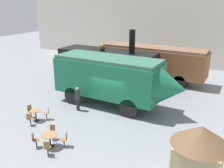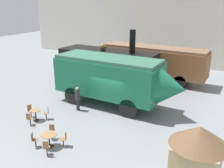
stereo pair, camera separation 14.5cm
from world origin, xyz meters
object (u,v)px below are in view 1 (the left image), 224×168
passenger_coach_wooden (152,60)px  visitor_person (78,98)px  streamlined_locomotive (116,78)px  ticket_kiosk (199,156)px  cafe_table_near (50,137)px  steam_locomotive (107,63)px  cafe_chair_0 (47,147)px  cafe_table_mid (36,113)px

passenger_coach_wooden → visitor_person: (-1.93, -9.43, -1.07)m
streamlined_locomotive → ticket_kiosk: (7.07, -6.09, -0.55)m
streamlined_locomotive → cafe_table_near: streamlined_locomotive is taller
steam_locomotive → streamlined_locomotive: (3.11, -3.98, 0.15)m
cafe_chair_0 → ticket_kiosk: ticket_kiosk is taller
steam_locomotive → visitor_person: (1.11, -6.02, -1.11)m
cafe_table_mid → ticket_kiosk: bearing=-7.4°
steam_locomotive → visitor_person: 6.22m
steam_locomotive → streamlined_locomotive: size_ratio=0.94×
steam_locomotive → cafe_table_mid: bearing=-92.0°
ticket_kiosk → passenger_coach_wooden: bearing=117.9°
cafe_table_mid → cafe_chair_0: (3.42, -2.57, -0.03)m
steam_locomotive → visitor_person: size_ratio=5.16×
steam_locomotive → ticket_kiosk: (10.18, -10.07, -0.40)m
cafe_chair_0 → passenger_coach_wooden: bearing=-32.6°
streamlined_locomotive → cafe_table_near: bearing=-93.9°
cafe_chair_0 → visitor_person: bearing=-12.1°
cafe_table_near → cafe_table_mid: bearing=147.6°
cafe_chair_0 → visitor_person: size_ratio=0.49×
cafe_table_mid → passenger_coach_wooden: bearing=74.5°
steam_locomotive → ticket_kiosk: steam_locomotive is taller
streamlined_locomotive → ticket_kiosk: streamlined_locomotive is taller
ticket_kiosk → cafe_chair_0: bearing=-170.4°
passenger_coach_wooden → ticket_kiosk: bearing=-62.1°
ticket_kiosk → cafe_table_near: bearing=-176.1°
cafe_chair_0 → cafe_table_near: bearing=-0.0°
visitor_person → ticket_kiosk: (9.07, -4.06, 0.71)m
cafe_table_near → visitor_person: bearing=108.7°
passenger_coach_wooden → cafe_table_mid: (-3.35, -12.12, -1.49)m
steam_locomotive → cafe_table_near: size_ratio=10.30×
steam_locomotive → streamlined_locomotive: 5.05m
steam_locomotive → cafe_chair_0: size_ratio=10.45×
streamlined_locomotive → ticket_kiosk: bearing=-40.8°
cafe_table_mid → visitor_person: (1.42, 2.69, 0.42)m
streamlined_locomotive → visitor_person: size_ratio=5.49×
cafe_chair_0 → visitor_person: (-1.99, 5.26, 0.45)m
cafe_chair_0 → ticket_kiosk: (7.08, 1.20, 1.16)m
steam_locomotive → visitor_person: bearing=-79.5°
cafe_table_mid → visitor_person: visitor_person is taller
visitor_person → ticket_kiosk: size_ratio=0.59×
cafe_table_near → ticket_kiosk: size_ratio=0.29×
passenger_coach_wooden → visitor_person: bearing=-101.6°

